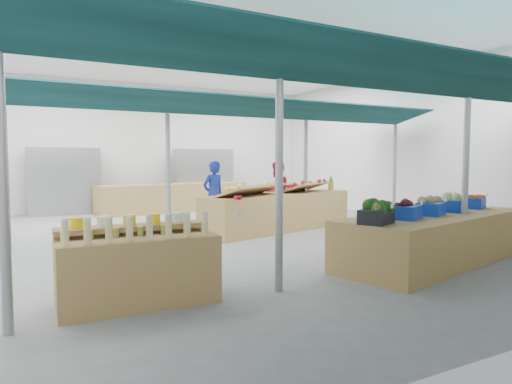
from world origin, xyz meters
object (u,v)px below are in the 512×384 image
Objects in this scene: bottle_shelf at (137,266)px; fruit_counter at (279,212)px; crate_stack at (418,234)px; vendor_left at (213,195)px; veg_counter at (436,238)px; vendor_right at (277,192)px.

fruit_counter is at bearing 44.57° from bottle_shelf.
vendor_left is at bearing 117.01° from crate_stack.
fruit_counter is 1.67m from vendor_left.
bottle_shelf is 4.82m from veg_counter.
vendor_left reaches higher than fruit_counter.
fruit_counter is at bearing 107.34° from crate_stack.
crate_stack is at bearing 9.41° from bottle_shelf.
crate_stack is (5.29, 0.67, -0.14)m from bottle_shelf.
crate_stack is 0.36× the size of vendor_right.
bottle_shelf reaches higher than veg_counter.
bottle_shelf is 7.00m from vendor_right.
veg_counter is 0.98× the size of fruit_counter.
fruit_counter is 3.39m from crate_stack.
bottle_shelf is at bearing 43.47° from vendor_left.
bottle_shelf is 3.07× the size of crate_stack.
vendor_right is at bearing 165.11° from vendor_left.
fruit_counter is 2.50× the size of vendor_left.
vendor_right reaches higher than veg_counter.
veg_counter is 5.45m from vendor_left.
bottle_shelf reaches higher than crate_stack.
fruit_counter is at bearing 84.52° from veg_counter.
bottle_shelf is 1.09× the size of vendor_left.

